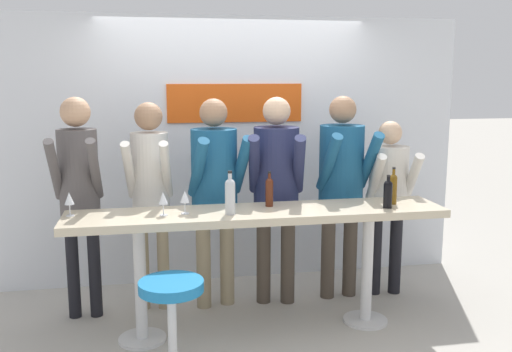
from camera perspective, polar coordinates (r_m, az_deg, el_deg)
The scene contains 17 objects.
ground_plane at distance 4.66m, azimuth 0.19°, elevation -15.18°, with size 40.00×40.00×0.00m, color #B2ADA3.
back_wall at distance 5.53m, azimuth -2.32°, elevation 2.63°, with size 4.49×0.12×2.54m.
tasting_table at distance 4.37m, azimuth 0.20°, elevation -5.23°, with size 2.89×0.54×0.97m.
bar_stool at distance 3.85m, azimuth -8.41°, elevation -13.48°, with size 0.44×0.44×0.68m.
person_far_left at distance 4.77m, azimuth -17.30°, elevation -0.47°, with size 0.39×0.54×1.82m.
person_left at distance 4.81m, azimuth -10.52°, elevation -0.49°, with size 0.41×0.55×1.77m.
person_center_left at distance 4.81m, azimuth -4.15°, elevation -0.44°, with size 0.53×0.63×1.80m.
person_center at distance 4.87m, azimuth 2.03°, elevation -0.21°, with size 0.53×0.64×1.81m.
person_center_right at distance 5.06m, azimuth 8.55°, elevation 0.10°, with size 0.49×0.60×1.81m.
person_right at distance 5.23m, azimuth 13.10°, elevation -1.26°, with size 0.44×0.53×1.59m.
wine_bottle_0 at distance 4.65m, azimuth 13.55°, elevation -1.12°, with size 0.06×0.06×0.30m.
wine_bottle_1 at distance 4.50m, azimuth 13.05°, elevation -1.63°, with size 0.07×0.07×0.26m.
wine_bottle_2 at distance 4.44m, azimuth 1.34°, elevation -1.47°, with size 0.06×0.06×0.28m.
wine_bottle_3 at distance 4.18m, azimuth -2.61°, elevation -1.87°, with size 0.08×0.08×0.32m.
wine_glass_0 at distance 4.35m, azimuth -18.18°, elevation -2.22°, with size 0.07×0.07×0.18m.
wine_glass_1 at distance 4.20m, azimuth -9.27°, elevation -2.27°, with size 0.07×0.07×0.18m.
wine_glass_2 at distance 4.23m, azimuth -7.13°, elevation -2.13°, with size 0.07×0.07×0.18m.
Camera 1 is at (-0.80, -4.14, 1.98)m, focal length 40.00 mm.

